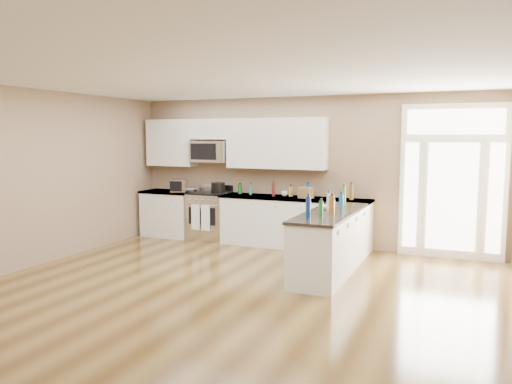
# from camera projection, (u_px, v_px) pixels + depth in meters

# --- Properties ---
(ground) EXTENTS (8.00, 8.00, 0.00)m
(ground) POSITION_uv_depth(u_px,v_px,m) (204.00, 312.00, 5.88)
(ground) COLOR #4C3315
(room_shell) EXTENTS (8.00, 8.00, 8.00)m
(room_shell) POSITION_uv_depth(u_px,v_px,m) (202.00, 167.00, 5.69)
(room_shell) COLOR #8D7459
(room_shell) RESTS_ON ground
(back_cabinet_left) EXTENTS (1.10, 0.66, 0.94)m
(back_cabinet_left) POSITION_uv_depth(u_px,v_px,m) (170.00, 215.00, 10.33)
(back_cabinet_left) COLOR silver
(back_cabinet_left) RESTS_ON ground
(back_cabinet_right) EXTENTS (2.85, 0.66, 0.94)m
(back_cabinet_right) POSITION_uv_depth(u_px,v_px,m) (294.00, 224.00, 9.26)
(back_cabinet_right) COLOR silver
(back_cabinet_right) RESTS_ON ground
(peninsula_cabinet) EXTENTS (0.69, 2.32, 0.94)m
(peninsula_cabinet) POSITION_uv_depth(u_px,v_px,m) (330.00, 245.00, 7.51)
(peninsula_cabinet) COLOR silver
(peninsula_cabinet) RESTS_ON ground
(upper_cabinet_left) EXTENTS (1.04, 0.33, 0.95)m
(upper_cabinet_left) POSITION_uv_depth(u_px,v_px,m) (172.00, 143.00, 10.30)
(upper_cabinet_left) COLOR silver
(upper_cabinet_left) RESTS_ON room_shell
(upper_cabinet_right) EXTENTS (1.94, 0.33, 0.95)m
(upper_cabinet_right) POSITION_uv_depth(u_px,v_px,m) (276.00, 143.00, 9.39)
(upper_cabinet_right) COLOR silver
(upper_cabinet_right) RESTS_ON room_shell
(upper_cabinet_short) EXTENTS (0.82, 0.33, 0.40)m
(upper_cabinet_short) POSITION_uv_depth(u_px,v_px,m) (211.00, 129.00, 9.90)
(upper_cabinet_short) COLOR silver
(upper_cabinet_short) RESTS_ON room_shell
(microwave) EXTENTS (0.78, 0.41, 0.42)m
(microwave) POSITION_uv_depth(u_px,v_px,m) (211.00, 151.00, 9.92)
(microwave) COLOR silver
(microwave) RESTS_ON room_shell
(entry_door) EXTENTS (1.70, 0.10, 2.60)m
(entry_door) POSITION_uv_depth(u_px,v_px,m) (452.00, 182.00, 8.34)
(entry_door) COLOR white
(entry_door) RESTS_ON ground
(kitchen_range) EXTENTS (0.77, 0.69, 1.08)m
(kitchen_range) POSITION_uv_depth(u_px,v_px,m) (210.00, 216.00, 9.95)
(kitchen_range) COLOR silver
(kitchen_range) RESTS_ON ground
(stockpot) EXTENTS (0.35, 0.35, 0.21)m
(stockpot) POSITION_uv_depth(u_px,v_px,m) (218.00, 187.00, 9.86)
(stockpot) COLOR black
(stockpot) RESTS_ON kitchen_range
(toaster_oven) EXTENTS (0.36, 0.32, 0.27)m
(toaster_oven) POSITION_uv_depth(u_px,v_px,m) (179.00, 186.00, 10.00)
(toaster_oven) COLOR silver
(toaster_oven) RESTS_ON back_cabinet_left
(cardboard_box) EXTENTS (0.28, 0.23, 0.20)m
(cardboard_box) POSITION_uv_depth(u_px,v_px,m) (306.00, 193.00, 9.05)
(cardboard_box) COLOR brown
(cardboard_box) RESTS_ON back_cabinet_right
(bowl_left) EXTENTS (0.26, 0.26, 0.05)m
(bowl_left) POSITION_uv_depth(u_px,v_px,m) (190.00, 190.00, 10.19)
(bowl_left) COLOR white
(bowl_left) RESTS_ON back_cabinet_left
(bowl_peninsula) EXTENTS (0.19, 0.19, 0.06)m
(bowl_peninsula) POSITION_uv_depth(u_px,v_px,m) (327.00, 207.00, 7.70)
(bowl_peninsula) COLOR white
(bowl_peninsula) RESTS_ON peninsula_cabinet
(cup_counter) EXTENTS (0.13, 0.13, 0.10)m
(cup_counter) POSITION_uv_depth(u_px,v_px,m) (285.00, 194.00, 9.36)
(cup_counter) COLOR white
(cup_counter) RESTS_ON back_cabinet_right
(counter_bottles) EXTENTS (2.37, 2.46, 0.32)m
(counter_bottles) POSITION_uv_depth(u_px,v_px,m) (310.00, 196.00, 8.30)
(counter_bottles) COLOR #19591E
(counter_bottles) RESTS_ON back_cabinet_right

